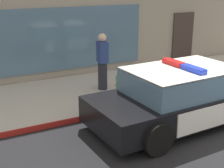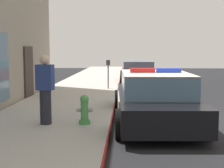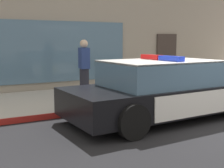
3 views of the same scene
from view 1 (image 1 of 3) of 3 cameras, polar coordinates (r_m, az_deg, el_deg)
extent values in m
cube|color=#B2ADA3|center=(10.82, 6.82, 0.38)|extent=(48.00, 3.39, 0.15)
cube|color=maroon|center=(9.55, 12.60, -2.39)|extent=(28.80, 0.04, 0.14)
cube|color=#382D28|center=(13.53, 12.46, 7.91)|extent=(1.00, 0.08, 2.10)
cube|color=black|center=(8.04, 13.17, -3.10)|extent=(4.99, 2.09, 0.60)
cube|color=silver|center=(6.98, 2.78, -4.48)|extent=(1.45, 1.92, 0.05)
cube|color=silver|center=(8.66, 8.39, -1.27)|extent=(2.07, 0.11, 0.51)
cube|color=silver|center=(7.36, 17.68, -5.53)|extent=(2.07, 0.11, 0.51)
cube|color=yellow|center=(8.67, 8.33, -1.24)|extent=(0.22, 0.02, 0.26)
cube|color=slate|center=(7.73, 12.39, 0.56)|extent=(2.62, 1.81, 0.60)
cube|color=silver|center=(7.65, 12.54, 2.63)|extent=(2.62, 1.81, 0.04)
cube|color=red|center=(7.88, 10.92, 3.78)|extent=(0.22, 0.65, 0.11)
cube|color=blue|center=(7.39, 14.35, 2.60)|extent=(0.22, 0.65, 0.11)
cylinder|color=black|center=(9.82, 16.34, -0.47)|extent=(0.69, 0.25, 0.68)
cylinder|color=black|center=(7.91, -0.38, -4.23)|extent=(0.69, 0.25, 0.68)
cylinder|color=black|center=(6.47, 8.09, -9.74)|extent=(0.69, 0.25, 0.68)
cylinder|color=#4C994C|center=(9.02, 1.28, -2.29)|extent=(0.28, 0.28, 0.10)
cylinder|color=#4C994C|center=(8.93, 1.30, -0.64)|extent=(0.19, 0.19, 0.45)
sphere|color=#4C994C|center=(8.84, 1.31, 1.15)|extent=(0.22, 0.22, 0.22)
cylinder|color=gray|center=(8.82, 1.31, 1.62)|extent=(0.06, 0.06, 0.05)
cylinder|color=gray|center=(8.81, 1.75, -0.77)|extent=(0.09, 0.10, 0.09)
cylinder|color=gray|center=(9.05, 0.85, -0.25)|extent=(0.09, 0.10, 0.09)
cylinder|color=gray|center=(9.01, 2.13, -0.60)|extent=(0.10, 0.12, 0.12)
cylinder|color=#23232D|center=(9.69, -1.68, 1.49)|extent=(0.28, 0.28, 0.85)
cube|color=navy|center=(9.51, -1.72, 5.73)|extent=(0.31, 0.43, 0.62)
sphere|color=beige|center=(9.42, -1.75, 8.29)|extent=(0.24, 0.24, 0.24)
camera|label=2|loc=(7.39, -55.12, -0.30)|focal=50.62mm
camera|label=3|loc=(1.58, 33.13, -59.60)|focal=48.64mm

